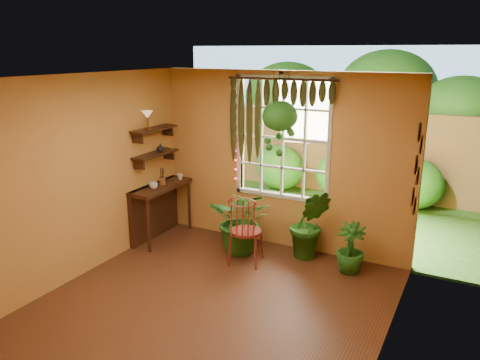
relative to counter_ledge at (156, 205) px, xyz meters
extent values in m
plane|color=#542D18|center=(1.91, -1.60, -0.55)|extent=(4.50, 4.50, 0.00)
plane|color=white|center=(1.91, -1.60, 2.15)|extent=(4.50, 4.50, 0.00)
plane|color=#C68943|center=(1.91, 0.65, 0.80)|extent=(4.00, 0.00, 4.00)
plane|color=#C68943|center=(-0.09, -1.60, 0.80)|extent=(0.00, 4.50, 4.50)
plane|color=#C68943|center=(3.91, -1.60, 0.80)|extent=(0.00, 4.50, 4.50)
cube|color=silver|center=(1.91, 0.68, 1.15)|extent=(1.52, 0.10, 1.86)
cube|color=white|center=(1.91, 0.71, 1.15)|extent=(1.38, 0.01, 1.78)
cylinder|color=#3C1D10|center=(1.91, 0.57, 2.03)|extent=(1.70, 0.04, 0.04)
cube|color=#3C1D10|center=(0.11, 0.00, 0.32)|extent=(0.40, 1.20, 0.06)
cube|color=#3C1D10|center=(-0.05, 0.00, -0.10)|extent=(0.08, 1.18, 0.90)
cylinder|color=#3C1D10|center=(0.27, -0.55, -0.12)|extent=(0.05, 0.05, 0.86)
cylinder|color=#3C1D10|center=(0.27, 0.55, -0.12)|extent=(0.05, 0.05, 0.86)
cube|color=#3C1D10|center=(0.03, 0.00, 0.85)|extent=(0.25, 0.90, 0.04)
cube|color=#3C1D10|center=(0.03, 0.00, 1.25)|extent=(0.25, 0.90, 0.04)
cube|color=#225217|center=(1.91, 5.65, -0.57)|extent=(14.00, 10.00, 0.04)
cube|color=olive|center=(1.91, 3.85, 0.35)|extent=(12.00, 0.10, 1.80)
plane|color=#7FADD5|center=(1.91, 7.45, 1.00)|extent=(12.00, 0.00, 12.00)
cylinder|color=maroon|center=(1.73, -0.18, -0.08)|extent=(0.53, 0.53, 0.04)
torus|color=maroon|center=(1.77, -0.37, 0.43)|extent=(0.42, 0.12, 0.43)
imported|color=#134813|center=(1.51, 0.12, -0.04)|extent=(1.09, 1.00, 1.02)
imported|color=#134813|center=(2.48, 0.40, -0.02)|extent=(0.70, 0.63, 1.05)
imported|color=#134813|center=(3.14, 0.22, -0.20)|extent=(0.44, 0.44, 0.71)
ellipsoid|color=black|center=(1.96, 0.42, 1.44)|extent=(0.30, 0.30, 0.18)
ellipsoid|color=#134813|center=(1.96, 0.42, 1.52)|extent=(0.51, 0.51, 0.44)
imported|color=silver|center=(0.13, -0.21, 0.40)|extent=(0.16, 0.16, 0.10)
imported|color=beige|center=(0.19, 0.42, 0.39)|extent=(0.12, 0.12, 0.09)
cylinder|color=brown|center=(0.11, 0.05, 0.41)|extent=(0.09, 0.09, 0.12)
imported|color=#B2AD99|center=(0.04, 0.13, 0.93)|extent=(0.15, 0.15, 0.13)
cylinder|color=brown|center=(0.05, -0.17, 1.28)|extent=(0.09, 0.09, 0.03)
cylinder|color=brown|center=(0.05, -0.17, 1.37)|extent=(0.02, 0.02, 0.17)
cone|color=slate|center=(0.05, -0.17, 1.49)|extent=(0.17, 0.17, 0.11)
camera|label=1|loc=(4.57, -5.75, 2.43)|focal=35.00mm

